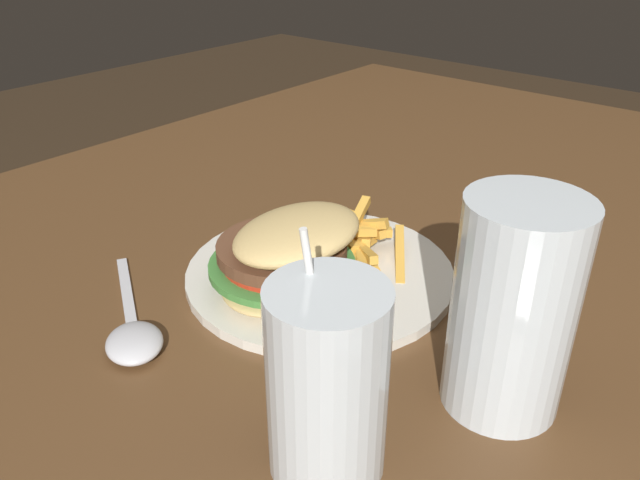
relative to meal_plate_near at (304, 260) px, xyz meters
name	(u,v)px	position (x,y,z in m)	size (l,w,h in m)	color
dining_table	(437,423)	(0.01, 0.16, -0.10)	(1.70, 1.38, 0.74)	brown
meal_plate_near	(304,260)	(0.00, 0.00, 0.00)	(0.27, 0.27, 0.10)	silver
beer_glass	(512,312)	(0.02, 0.22, 0.05)	(0.09, 0.09, 0.17)	silver
juice_glass	(327,391)	(0.15, 0.16, 0.03)	(0.08, 0.08, 0.17)	silver
spoon	(134,338)	(0.16, -0.05, -0.02)	(0.12, 0.18, 0.02)	silver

